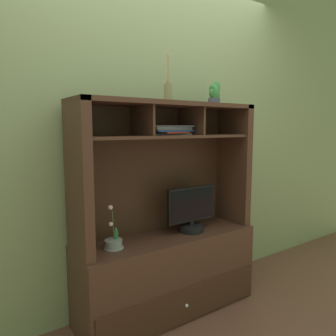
% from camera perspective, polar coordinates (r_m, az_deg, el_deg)
% --- Properties ---
extents(floor_plane, '(6.00, 6.00, 0.02)m').
position_cam_1_polar(floor_plane, '(2.60, 0.00, -24.39)').
color(floor_plane, brown).
rests_on(floor_plane, ground).
extents(back_wall, '(6.00, 0.02, 2.80)m').
position_cam_1_polar(back_wall, '(2.42, -3.24, 8.30)').
color(back_wall, gray).
rests_on(back_wall, ground).
extents(media_console, '(1.35, 0.45, 1.53)m').
position_cam_1_polar(media_console, '(2.39, -0.10, -14.47)').
color(media_console, '#472B1F').
rests_on(media_console, ground).
extents(tv_monitor, '(0.42, 0.19, 0.34)m').
position_cam_1_polar(tv_monitor, '(2.39, 4.26, -7.92)').
color(tv_monitor, black).
rests_on(tv_monitor, media_console).
extents(potted_orchid, '(0.13, 0.13, 0.29)m').
position_cam_1_polar(potted_orchid, '(2.12, -9.84, -13.10)').
color(potted_orchid, gray).
rests_on(potted_orchid, media_console).
extents(magazine_stack_left, '(0.34, 0.24, 0.07)m').
position_cam_1_polar(magazine_stack_left, '(2.25, 0.07, 6.87)').
color(magazine_stack_left, '#5B5E64').
rests_on(magazine_stack_left, media_console).
extents(diffuser_bottle, '(0.06, 0.06, 0.32)m').
position_cam_1_polar(diffuser_bottle, '(2.23, 0.04, 13.57)').
color(diffuser_bottle, olive).
rests_on(diffuser_bottle, media_console).
extents(potted_succulent, '(0.11, 0.11, 0.18)m').
position_cam_1_polar(potted_succulent, '(2.51, 8.42, 12.99)').
color(potted_succulent, '#45485A').
rests_on(potted_succulent, media_console).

